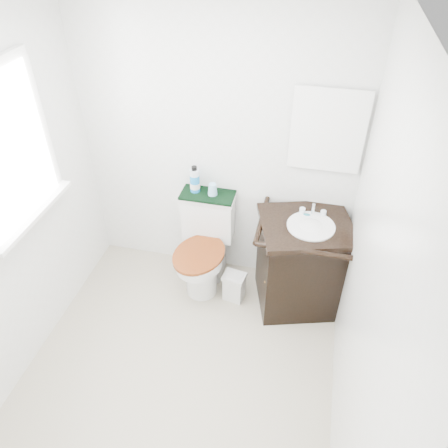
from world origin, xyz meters
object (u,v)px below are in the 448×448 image
at_px(trash_bin, 234,286).
at_px(cup, 213,189).
at_px(vanity, 302,262).
at_px(mouthwash_bottle, 195,180).
at_px(toilet, 205,248).

xyz_separation_m(trash_bin, cup, (-0.25, 0.30, 0.75)).
distance_m(vanity, mouthwash_bottle, 1.08).
distance_m(toilet, vanity, 0.82).
bearing_deg(mouthwash_bottle, toilet, -53.06).
height_order(toilet, cup, cup).
distance_m(trash_bin, cup, 0.85).
height_order(vanity, cup, cup).
relative_size(trash_bin, mouthwash_bottle, 1.16).
xyz_separation_m(toilet, mouthwash_bottle, (-0.11, 0.15, 0.58)).
distance_m(toilet, mouthwash_bottle, 0.61).
height_order(vanity, mouthwash_bottle, mouthwash_bottle).
relative_size(trash_bin, cup, 2.72).
bearing_deg(toilet, trash_bin, -29.79).
bearing_deg(mouthwash_bottle, trash_bin, -37.94).
xyz_separation_m(vanity, cup, (-0.78, 0.19, 0.46)).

